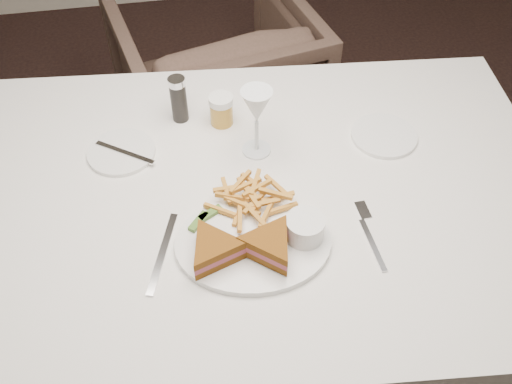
{
  "coord_description": "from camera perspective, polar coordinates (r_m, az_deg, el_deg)",
  "views": [
    {
      "loc": [
        0.13,
        -0.58,
        1.69
      ],
      "look_at": [
        0.27,
        0.21,
        0.8
      ],
      "focal_mm": 40.0,
      "sensor_mm": 36.0,
      "label": 1
    }
  ],
  "objects": [
    {
      "name": "chair_far",
      "position": [
        2.28,
        -4.17,
        11.84
      ],
      "size": [
        0.81,
        0.78,
        0.71
      ],
      "primitive_type": "imported",
      "rotation": [
        0.0,
        0.0,
        3.34
      ],
      "color": "#4E392F",
      "rests_on": "ground"
    },
    {
      "name": "table_setting",
      "position": [
        1.21,
        -0.77,
        -0.39
      ],
      "size": [
        0.79,
        0.65,
        0.18
      ],
      "color": "white",
      "rests_on": "table"
    },
    {
      "name": "table",
      "position": [
        1.57,
        -0.33,
        -9.15
      ],
      "size": [
        1.47,
        1.06,
        0.75
      ],
      "primitive_type": "cube",
      "rotation": [
        0.0,
        0.0,
        -0.1
      ],
      "color": "silver",
      "rests_on": "ground"
    }
  ]
}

